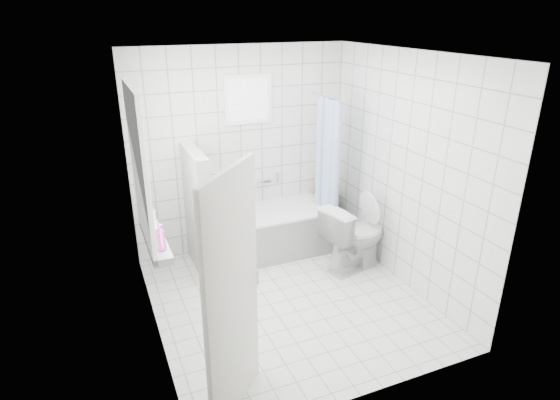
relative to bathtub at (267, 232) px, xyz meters
name	(u,v)px	position (x,y,z in m)	size (l,w,h in m)	color
ground	(288,300)	(-0.19, -1.12, -0.29)	(3.00, 3.00, 0.00)	white
ceiling	(290,53)	(-0.19, -1.12, 2.31)	(3.00, 3.00, 0.00)	white
wall_back	(241,151)	(-0.19, 0.38, 1.01)	(2.80, 0.02, 2.60)	white
wall_front	(373,257)	(-0.19, -2.62, 1.01)	(2.80, 0.02, 2.60)	white
wall_left	(145,211)	(-1.59, -1.12, 1.01)	(0.02, 3.00, 2.60)	white
wall_right	(405,172)	(1.21, -1.12, 1.01)	(0.02, 3.00, 2.60)	white
window_left	(142,169)	(-1.54, -0.82, 1.31)	(0.01, 0.90, 1.40)	white
window_back	(249,100)	(-0.09, 0.33, 1.66)	(0.50, 0.01, 0.50)	white
window_sill	(155,240)	(-1.50, -0.82, 0.57)	(0.18, 1.02, 0.08)	white
door	(233,300)	(-1.16, -2.32, 0.71)	(0.04, 0.80, 2.00)	silver
bathtub	(267,232)	(0.00, 0.00, 0.00)	(1.65, 0.77, 0.58)	white
partition_wall	(198,212)	(-0.89, -0.05, 0.46)	(0.15, 0.85, 1.50)	white
tiled_ledge	(322,214)	(0.94, 0.25, -0.02)	(0.40, 0.24, 0.55)	white
toilet	(355,236)	(0.84, -0.78, 0.13)	(0.48, 0.83, 0.85)	silver
curtain_rod	(324,96)	(0.76, -0.02, 1.71)	(0.02, 0.02, 0.80)	silver
shower_curtain	(327,169)	(0.76, -0.16, 0.81)	(0.14, 0.48, 1.78)	#4474CA
tub_faucet	(264,182)	(0.10, 0.33, 0.56)	(0.18, 0.06, 0.06)	silver
sill_bottles	(155,227)	(-1.49, -0.86, 0.72)	(0.19, 0.69, 0.27)	#BCBBC2
ledge_bottles	(323,190)	(0.92, 0.21, 0.38)	(0.16, 0.19, 0.26)	red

